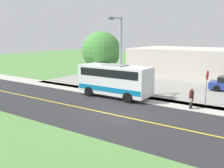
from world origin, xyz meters
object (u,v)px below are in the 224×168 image
pedestrian_with_bags (191,98)px  commercial_building (193,62)px  tree_curbside (101,51)px  stop_sign (207,82)px  shuttle_bus_front (115,79)px  street_light_pole (120,53)px

pedestrian_with_bags → commercial_building: commercial_building is taller
tree_curbside → stop_sign: bearing=83.5°
shuttle_bus_front → tree_curbside: bearing=-128.2°
commercial_building → stop_sign: bearing=20.0°
street_light_pole → commercial_building: bearing=173.6°
commercial_building → street_light_pole: bearing=-6.4°
pedestrian_with_bags → tree_curbside: tree_curbside is taller
pedestrian_with_bags → commercial_building: 17.47m
street_light_pole → pedestrian_with_bags: bearing=88.0°
shuttle_bus_front → commercial_building: commercial_building is taller
shuttle_bus_front → commercial_building: size_ratio=0.42×
tree_curbside → commercial_building: 15.29m
stop_sign → street_light_pole: 7.78m
shuttle_bus_front → pedestrian_with_bags: 7.03m
shuttle_bus_front → tree_curbside: size_ratio=1.13×
stop_sign → street_light_pole: bearing=-80.5°
pedestrian_with_bags → stop_sign: 1.97m
shuttle_bus_front → commercial_building: 17.00m
shuttle_bus_front → tree_curbside: tree_curbside is taller
shuttle_bus_front → pedestrian_with_bags: shuttle_bus_front is taller
stop_sign → street_light_pole: street_light_pole is taller
pedestrian_with_bags → tree_curbside: size_ratio=0.27×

